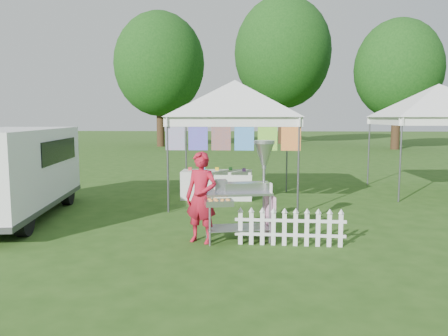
{
  "coord_description": "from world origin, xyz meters",
  "views": [
    {
      "loc": [
        0.34,
        -7.33,
        2.09
      ],
      "look_at": [
        -0.14,
        1.18,
        1.1
      ],
      "focal_mm": 35.0,
      "sensor_mm": 36.0,
      "label": 1
    }
  ],
  "objects": [
    {
      "name": "vendor",
      "position": [
        -0.44,
        -0.2,
        0.76
      ],
      "size": [
        0.65,
        0.54,
        1.53
      ],
      "primitive_type": "imported",
      "rotation": [
        0.0,
        0.0,
        -0.36
      ],
      "color": "#AD152A",
      "rests_on": "ground"
    },
    {
      "name": "tree_mid",
      "position": [
        3.0,
        28.0,
        7.14
      ],
      "size": [
        7.6,
        7.6,
        11.52
      ],
      "color": "#312011",
      "rests_on": "ground"
    },
    {
      "name": "ground",
      "position": [
        0.0,
        0.0,
        0.0
      ],
      "size": [
        120.0,
        120.0,
        0.0
      ],
      "primitive_type": "plane",
      "color": "#274B15",
      "rests_on": "ground"
    },
    {
      "name": "cargo_van",
      "position": [
        -4.58,
        1.39,
        1.0
      ],
      "size": [
        2.39,
        4.67,
        1.85
      ],
      "rotation": [
        0.0,
        0.0,
        0.14
      ],
      "color": "white",
      "rests_on": "ground"
    },
    {
      "name": "canopy_main",
      "position": [
        0.0,
        3.49,
        2.99
      ],
      "size": [
        4.24,
        4.24,
        3.45
      ],
      "color": "#59595E",
      "rests_on": "ground"
    },
    {
      "name": "tree_left",
      "position": [
        -6.0,
        24.0,
        5.83
      ],
      "size": [
        6.4,
        6.4,
        9.53
      ],
      "color": "#312011",
      "rests_on": "ground"
    },
    {
      "name": "donut_cart",
      "position": [
        0.35,
        -0.05,
        1.0
      ],
      "size": [
        1.25,
        1.05,
        1.7
      ],
      "rotation": [
        0.0,
        0.0,
        0.21
      ],
      "color": "gray",
      "rests_on": "ground"
    },
    {
      "name": "display_table",
      "position": [
        -0.47,
        3.77,
        0.36
      ],
      "size": [
        1.8,
        0.7,
        0.73
      ],
      "primitive_type": "cube",
      "color": "white",
      "rests_on": "ground"
    },
    {
      "name": "canopy_right",
      "position": [
        5.5,
        5.0,
        2.99
      ],
      "size": [
        4.24,
        4.24,
        3.45
      ],
      "color": "#59595E",
      "rests_on": "ground"
    },
    {
      "name": "tree_right",
      "position": [
        10.0,
        22.0,
        5.18
      ],
      "size": [
        5.6,
        5.6,
        8.42
      ],
      "color": "#312011",
      "rests_on": "ground"
    },
    {
      "name": "picket_fence",
      "position": [
        1.03,
        -0.33,
        0.29
      ],
      "size": [
        1.8,
        0.11,
        0.56
      ],
      "rotation": [
        0.0,
        0.0,
        -0.05
      ],
      "color": "white",
      "rests_on": "ground"
    }
  ]
}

